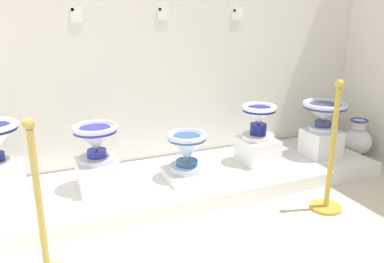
{
  "coord_description": "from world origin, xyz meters",
  "views": [
    {
      "loc": [
        1.0,
        -0.36,
        1.5
      ],
      "look_at": [
        2.24,
        2.57,
        0.51
      ],
      "focal_mm": 36.99,
      "sensor_mm": 36.0,
      "label": 1
    }
  ],
  "objects": [
    {
      "name": "decorative_vase_companion",
      "position": [
        4.12,
        2.58,
        0.18
      ],
      "size": [
        0.31,
        0.31,
        0.41
      ],
      "color": "#334298",
      "rests_on": "ground_plane"
    },
    {
      "name": "stanchion_post_near_left",
      "position": [
        0.99,
        1.75,
        0.29
      ],
      "size": [
        0.25,
        0.25,
        0.97
      ],
      "color": "#B39946",
      "rests_on": "ground_plane"
    },
    {
      "name": "plinth_block_rightmost",
      "position": [
        3.57,
        2.49,
        0.25
      ],
      "size": [
        0.31,
        0.3,
        0.25
      ],
      "primitive_type": "cube",
      "color": "white",
      "rests_on": "display_platform"
    },
    {
      "name": "antique_toilet_squat_floral",
      "position": [
        1.44,
        2.59,
        0.54
      ],
      "size": [
        0.35,
        0.35,
        0.3
      ],
      "color": "silver",
      "rests_on": "plinth_block_squat_floral"
    },
    {
      "name": "plinth_block_pale_glazed",
      "position": [
        2.91,
        2.58,
        0.24
      ],
      "size": [
        0.31,
        0.35,
        0.23
      ],
      "primitive_type": "cube",
      "color": "white",
      "rests_on": "display_platform"
    },
    {
      "name": "plinth_block_central_ornate",
      "position": [
        0.74,
        2.64,
        0.27
      ],
      "size": [
        0.35,
        0.31,
        0.28
      ],
      "primitive_type": "cube",
      "color": "white",
      "rests_on": "display_platform"
    },
    {
      "name": "info_placard_fourth",
      "position": [
        2.92,
        3.06,
        1.45
      ],
      "size": [
        0.11,
        0.01,
        0.11
      ],
      "color": "white"
    },
    {
      "name": "antique_toilet_rightmost",
      "position": [
        3.57,
        2.49,
        0.56
      ],
      "size": [
        0.42,
        0.42,
        0.28
      ],
      "color": "silver",
      "rests_on": "plinth_block_rightmost"
    },
    {
      "name": "display_platform",
      "position": [
        2.16,
        2.57,
        0.06
      ],
      "size": [
        3.59,
        0.95,
        0.13
      ],
      "primitive_type": "cube",
      "color": "white",
      "rests_on": "ground_plane"
    },
    {
      "name": "plinth_block_squat_floral",
      "position": [
        1.44,
        2.59,
        0.24
      ],
      "size": [
        0.32,
        0.38,
        0.23
      ],
      "primitive_type": "cube",
      "color": "white",
      "rests_on": "display_platform"
    },
    {
      "name": "wall_back",
      "position": [
        2.16,
        3.09,
        1.45
      ],
      "size": [
        4.52,
        0.06,
        2.89
      ],
      "primitive_type": "cube",
      "color": "silver",
      "rests_on": "ground_plane"
    },
    {
      "name": "antique_toilet_tall_cobalt",
      "position": [
        2.17,
        2.5,
        0.39
      ],
      "size": [
        0.34,
        0.34,
        0.33
      ],
      "color": "silver",
      "rests_on": "plinth_block_tall_cobalt"
    },
    {
      "name": "info_placard_third",
      "position": [
        2.17,
        3.06,
        1.46
      ],
      "size": [
        0.1,
        0.01,
        0.11
      ],
      "color": "white"
    },
    {
      "name": "stanchion_post_near_right",
      "position": [
        3.05,
        1.78,
        0.32
      ],
      "size": [
        0.24,
        0.24,
        1.02
      ],
      "color": "gold",
      "rests_on": "ground_plane"
    },
    {
      "name": "antique_toilet_pale_glazed",
      "position": [
        2.91,
        2.58,
        0.55
      ],
      "size": [
        0.32,
        0.32,
        0.32
      ],
      "color": "white",
      "rests_on": "plinth_block_pale_glazed"
    },
    {
      "name": "info_placard_second",
      "position": [
        1.44,
        3.06,
        1.46
      ],
      "size": [
        0.09,
        0.01,
        0.13
      ],
      "color": "white"
    },
    {
      "name": "plinth_block_tall_cobalt",
      "position": [
        2.17,
        2.5,
        0.16
      ],
      "size": [
        0.37,
        0.39,
        0.06
      ],
      "primitive_type": "cube",
      "color": "white",
      "rests_on": "display_platform"
    }
  ]
}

